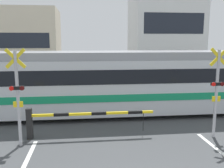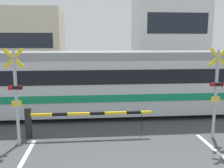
# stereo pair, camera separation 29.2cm
# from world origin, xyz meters

# --- Properties ---
(rail_track_near) EXTENTS (50.00, 0.10, 0.08)m
(rail_track_near) POSITION_xyz_m (0.00, 7.85, 0.04)
(rail_track_near) COLOR #6B6051
(rail_track_near) RESTS_ON ground_plane
(rail_track_far) EXTENTS (50.00, 0.10, 0.08)m
(rail_track_far) POSITION_xyz_m (0.00, 9.29, 0.04)
(rail_track_far) COLOR #6B6051
(rail_track_far) RESTS_ON ground_plane
(commuter_train) EXTENTS (17.61, 3.04, 3.10)m
(commuter_train) POSITION_xyz_m (-1.07, 8.57, 1.66)
(commuter_train) COLOR silver
(commuter_train) RESTS_ON ground_plane
(crossing_barrier_near) EXTENTS (4.77, 0.20, 1.16)m
(crossing_barrier_near) POSITION_xyz_m (-2.02, 5.57, 0.75)
(crossing_barrier_near) COLOR black
(crossing_barrier_near) RESTS_ON ground_plane
(crossing_barrier_far) EXTENTS (4.77, 0.20, 1.16)m
(crossing_barrier_far) POSITION_xyz_m (2.02, 11.09, 0.75)
(crossing_barrier_far) COLOR black
(crossing_barrier_far) RESTS_ON ground_plane
(crossing_signal_left) EXTENTS (0.68, 0.15, 3.37)m
(crossing_signal_left) POSITION_xyz_m (-3.55, 4.97, 1.86)
(crossing_signal_left) COLOR #B2B2B7
(crossing_signal_left) RESTS_ON ground_plane
(crossing_signal_right) EXTENTS (0.68, 0.15, 3.37)m
(crossing_signal_right) POSITION_xyz_m (3.55, 4.97, 1.86)
(crossing_signal_right) COLOR #B2B2B7
(crossing_signal_right) RESTS_ON ground_plane
(pedestrian) EXTENTS (0.38, 0.22, 1.65)m
(pedestrian) POSITION_xyz_m (1.19, 14.95, 0.95)
(pedestrian) COLOR brown
(pedestrian) RESTS_ON ground_plane
(building_left_of_street) EXTENTS (7.09, 5.39, 6.66)m
(building_left_of_street) POSITION_xyz_m (-7.24, 21.98, 3.33)
(building_left_of_street) COLOR beige
(building_left_of_street) RESTS_ON ground_plane
(building_right_of_street) EXTENTS (6.83, 5.39, 9.52)m
(building_right_of_street) POSITION_xyz_m (7.11, 21.98, 4.76)
(building_right_of_street) COLOR white
(building_right_of_street) RESTS_ON ground_plane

